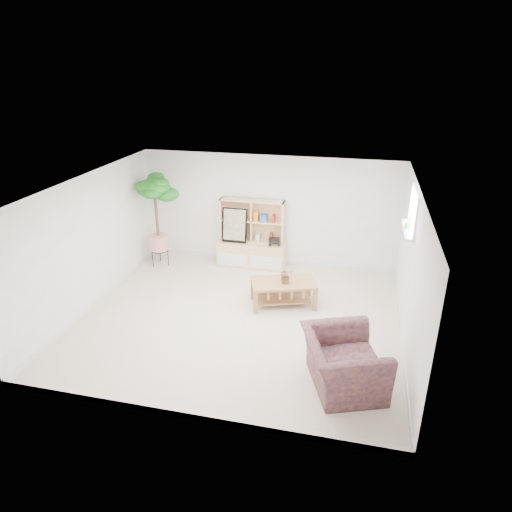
% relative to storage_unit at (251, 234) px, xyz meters
% --- Properties ---
extents(floor, '(5.50, 5.00, 0.01)m').
position_rel_storage_unit_xyz_m(floor, '(0.33, -2.24, -0.74)').
color(floor, beige).
rests_on(floor, ground).
extents(ceiling, '(5.50, 5.00, 0.01)m').
position_rel_storage_unit_xyz_m(ceiling, '(0.33, -2.24, 1.66)').
color(ceiling, white).
rests_on(ceiling, walls).
extents(walls, '(5.51, 5.01, 2.40)m').
position_rel_storage_unit_xyz_m(walls, '(0.33, -2.24, 0.46)').
color(walls, white).
rests_on(walls, floor).
extents(baseboard, '(5.50, 5.00, 0.10)m').
position_rel_storage_unit_xyz_m(baseboard, '(0.33, -2.24, -0.69)').
color(baseboard, white).
rests_on(baseboard, floor).
extents(window, '(0.10, 0.98, 0.68)m').
position_rel_storage_unit_xyz_m(window, '(3.06, -1.64, 1.26)').
color(window, white).
rests_on(window, walls).
extents(window_sill, '(0.14, 1.00, 0.04)m').
position_rel_storage_unit_xyz_m(window_sill, '(3.00, -1.64, 0.94)').
color(window_sill, white).
rests_on(window_sill, walls).
extents(storage_unit, '(1.48, 0.50, 1.48)m').
position_rel_storage_unit_xyz_m(storage_unit, '(0.00, 0.00, 0.00)').
color(storage_unit, '#DFB188').
rests_on(storage_unit, floor).
extents(poster, '(0.54, 0.13, 0.75)m').
position_rel_storage_unit_xyz_m(poster, '(-0.36, -0.05, 0.19)').
color(poster, yellow).
rests_on(poster, storage_unit).
extents(toy_truck, '(0.37, 0.29, 0.18)m').
position_rel_storage_unit_xyz_m(toy_truck, '(0.51, -0.04, -0.10)').
color(toy_truck, black).
rests_on(toy_truck, storage_unit).
extents(coffee_table, '(1.29, 0.97, 0.47)m').
position_rel_storage_unit_xyz_m(coffee_table, '(0.98, -1.55, -0.50)').
color(coffee_table, olive).
rests_on(coffee_table, floor).
extents(table_plant, '(0.32, 0.31, 0.28)m').
position_rel_storage_unit_xyz_m(table_plant, '(1.03, -1.59, -0.13)').
color(table_plant, '#166420').
rests_on(table_plant, coffee_table).
extents(floor_tree, '(0.79, 0.79, 2.02)m').
position_rel_storage_unit_xyz_m(floor_tree, '(-1.97, -0.42, 0.27)').
color(floor_tree, '#124516').
rests_on(floor_tree, floor).
extents(armchair, '(1.36, 1.44, 0.86)m').
position_rel_storage_unit_xyz_m(armchair, '(2.18, -3.61, -0.31)').
color(armchair, '#151633').
rests_on(armchair, floor).
extents(sill_plant, '(0.15, 0.14, 0.22)m').
position_rel_storage_unit_xyz_m(sill_plant, '(3.00, -1.65, 1.07)').
color(sill_plant, '#124516').
rests_on(sill_plant, window_sill).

